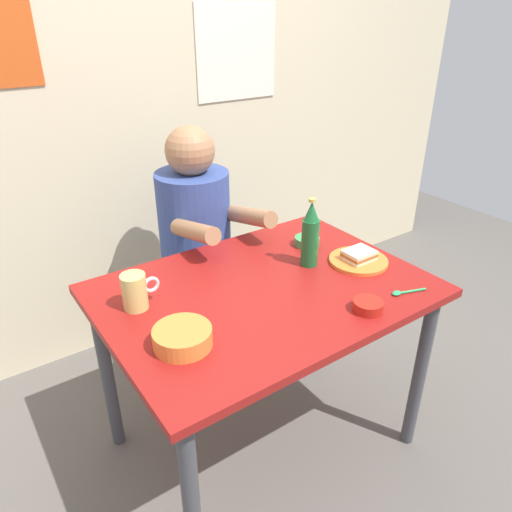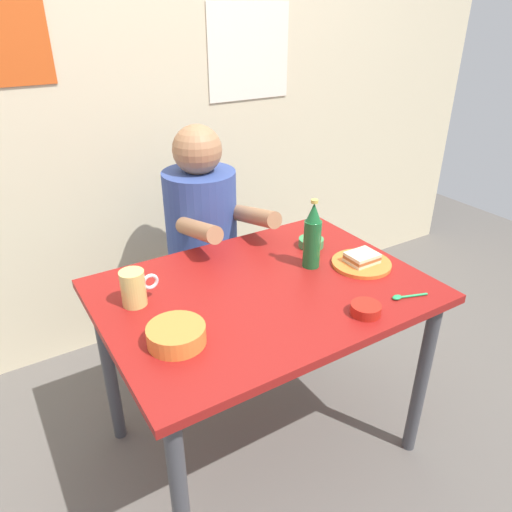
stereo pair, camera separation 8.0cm
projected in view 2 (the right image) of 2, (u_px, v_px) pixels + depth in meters
ground_plane at (262, 440)px, 2.00m from camera, size 6.00×6.00×0.00m
wall_back at (140, 80)px, 2.18m from camera, size 4.40×0.09×2.60m
dining_table at (263, 310)px, 1.70m from camera, size 1.10×0.80×0.74m
stool at (206, 295)px, 2.34m from camera, size 0.34×0.34×0.45m
person_seated at (202, 217)px, 2.14m from camera, size 0.33×0.56×0.72m
plate_orange at (361, 264)px, 1.79m from camera, size 0.22×0.22×0.01m
sandwich at (362, 258)px, 1.78m from camera, size 0.11×0.09×0.04m
beer_mug at (134, 288)px, 1.54m from camera, size 0.13×0.08×0.12m
beer_bottle at (312, 237)px, 1.74m from camera, size 0.06×0.06×0.26m
soup_bowl_orange at (176, 334)px, 1.37m from camera, size 0.17×0.17×0.05m
dip_bowl_green at (311, 242)px, 1.93m from camera, size 0.10×0.10×0.03m
sambal_bowl_red at (366, 309)px, 1.50m from camera, size 0.10×0.10×0.03m
spoon at (403, 297)px, 1.59m from camera, size 0.12×0.05×0.01m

